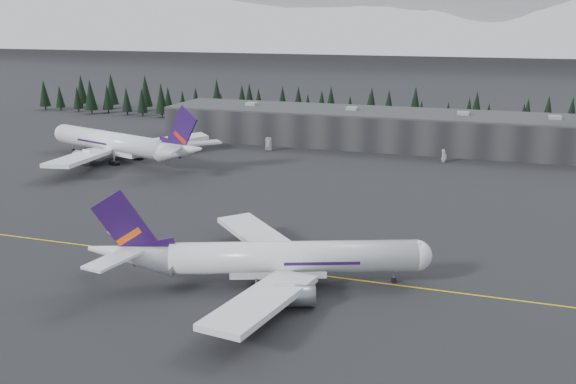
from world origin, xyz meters
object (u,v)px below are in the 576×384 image
(jet_parked, at_px, (123,144))
(gse_vehicle_b, at_px, (444,160))
(jet_main, at_px, (264,258))
(terminal, at_px, (378,128))
(gse_vehicle_a, at_px, (269,149))

(jet_parked, bearing_deg, gse_vehicle_b, -143.89)
(jet_main, distance_m, gse_vehicle_b, 113.76)
(terminal, distance_m, jet_parked, 91.73)
(gse_vehicle_a, bearing_deg, jet_main, -72.85)
(gse_vehicle_a, relative_size, gse_vehicle_b, 1.14)
(terminal, distance_m, jet_main, 134.37)
(jet_main, bearing_deg, jet_parked, 114.22)
(jet_parked, relative_size, gse_vehicle_a, 13.92)
(terminal, bearing_deg, jet_parked, -143.21)
(gse_vehicle_b, bearing_deg, terminal, -152.20)
(jet_main, height_order, jet_parked, jet_parked)
(jet_main, bearing_deg, gse_vehicle_b, 58.83)
(terminal, xyz_separation_m, jet_main, (5.27, -134.26, -1.29))
(jet_main, height_order, gse_vehicle_b, jet_main)
(jet_main, relative_size, gse_vehicle_a, 11.80)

